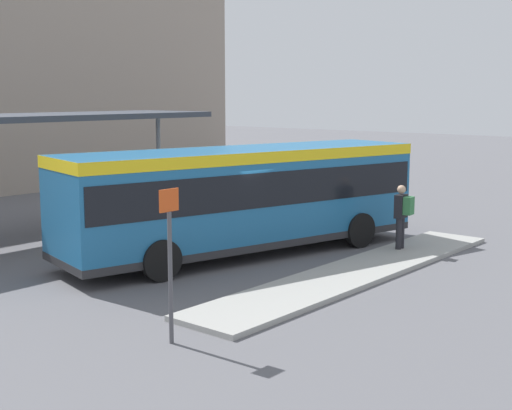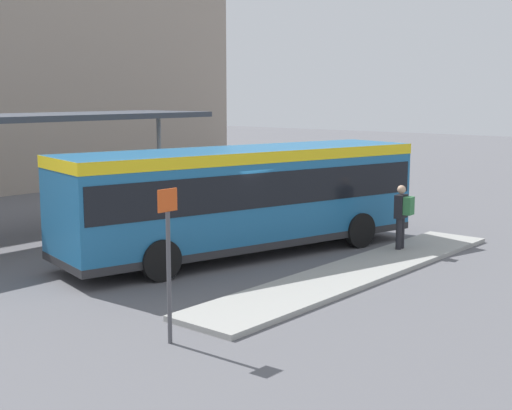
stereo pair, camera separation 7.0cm
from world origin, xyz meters
name	(u,v)px [view 2 (the right image)]	position (x,y,z in m)	size (l,w,h in m)	color
ground_plane	(244,254)	(0.00, 0.00, 0.00)	(120.00, 120.00, 0.00)	#5B5B60
curb_island	(358,271)	(0.19, -3.62, 0.06)	(11.42, 1.80, 0.12)	#9E9E99
city_bus	(244,193)	(0.01, 0.00, 1.74)	(10.85, 5.05, 2.95)	#1E6093
pedestrian_waiting	(402,213)	(2.97, -3.30, 1.15)	(0.46, 0.49, 1.80)	#232328
bicycle_black	(366,199)	(9.25, 1.71, 0.37)	(0.48, 1.72, 0.75)	black
bicycle_red	(345,198)	(8.79, 2.38, 0.37)	(0.48, 1.71, 0.74)	black
bicycle_green	(331,197)	(8.78, 3.05, 0.37)	(0.48, 1.72, 0.74)	black
bicycle_blue	(320,195)	(9.01, 3.72, 0.35)	(0.48, 1.59, 0.69)	black
station_shelter	(23,119)	(-2.67, 6.51, 3.69)	(12.83, 3.49, 3.82)	#383D47
platform_sign	(169,259)	(-6.28, -3.73, 1.56)	(0.44, 0.08, 2.80)	#4C4C51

